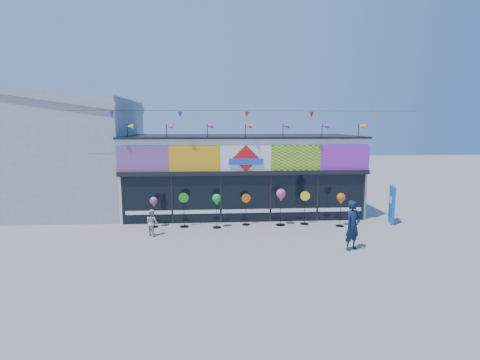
{
  "coord_description": "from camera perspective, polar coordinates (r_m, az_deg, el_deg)",
  "views": [
    {
      "loc": [
        -1.52,
        -14.14,
        4.73
      ],
      "look_at": [
        -0.38,
        2.0,
        2.28
      ],
      "focal_mm": 28.0,
      "sensor_mm": 36.0,
      "label": 1
    }
  ],
  "objects": [
    {
      "name": "spinner_3",
      "position": [
        17.54,
        0.93,
        -4.37
      ],
      "size": [
        0.42,
        0.38,
        1.49
      ],
      "color": "black",
      "rests_on": "ground"
    },
    {
      "name": "spinner_5",
      "position": [
        17.92,
        9.85,
        -4.06
      ],
      "size": [
        0.44,
        0.4,
        1.58
      ],
      "color": "black",
      "rests_on": "ground"
    },
    {
      "name": "spinner_6",
      "position": [
        17.84,
        15.12,
        -2.92
      ],
      "size": [
        0.4,
        0.4,
        1.57
      ],
      "color": "black",
      "rests_on": "ground"
    },
    {
      "name": "child",
      "position": [
        16.41,
        -13.25,
        -6.32
      ],
      "size": [
        0.61,
        0.61,
        1.13
      ],
      "primitive_type": "imported",
      "rotation": [
        0.0,
        0.0,
        2.36
      ],
      "color": "#BBBBBB",
      "rests_on": "ground"
    },
    {
      "name": "spinner_2",
      "position": [
        17.0,
        -3.57,
        -3.17
      ],
      "size": [
        0.4,
        0.4,
        1.58
      ],
      "color": "black",
      "rests_on": "ground"
    },
    {
      "name": "neighbour_building",
      "position": [
        22.83,
        -25.92,
        3.92
      ],
      "size": [
        8.18,
        7.2,
        6.87
      ],
      "color": "#A4A7AA",
      "rests_on": "ground"
    },
    {
      "name": "ground",
      "position": [
        14.99,
        2.0,
        -9.78
      ],
      "size": [
        80.0,
        80.0,
        0.0
      ],
      "primitive_type": "plane",
      "color": "gray",
      "rests_on": "ground"
    },
    {
      "name": "adult_man",
      "position": [
        14.75,
        16.81,
        -6.64
      ],
      "size": [
        0.82,
        0.74,
        1.89
      ],
      "primitive_type": "imported",
      "rotation": [
        0.0,
        0.0,
        0.53
      ],
      "color": "#111C36",
      "rests_on": "ground"
    },
    {
      "name": "spinner_4",
      "position": [
        17.47,
        6.25,
        -2.47
      ],
      "size": [
        0.44,
        0.44,
        1.73
      ],
      "color": "black",
      "rests_on": "ground"
    },
    {
      "name": "kite_shop",
      "position": [
        20.32,
        0.27,
        1.03
      ],
      "size": [
        16.0,
        5.7,
        5.31
      ],
      "color": "silver",
      "rests_on": "ground"
    },
    {
      "name": "spinner_1",
      "position": [
        17.39,
        -8.55,
        -4.39
      ],
      "size": [
        0.45,
        0.41,
        1.6
      ],
      "color": "black",
      "rests_on": "ground"
    },
    {
      "name": "blue_sign",
      "position": [
        19.27,
        22.14,
        -3.47
      ],
      "size": [
        0.39,
        0.9,
        1.8
      ],
      "rotation": [
        0.0,
        0.0,
        -0.29
      ],
      "color": "#0C5BB9",
      "rests_on": "ground"
    },
    {
      "name": "spinner_0",
      "position": [
        17.56,
        -13.01,
        -3.43
      ],
      "size": [
        0.36,
        0.36,
        1.42
      ],
      "color": "black",
      "rests_on": "ground"
    }
  ]
}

